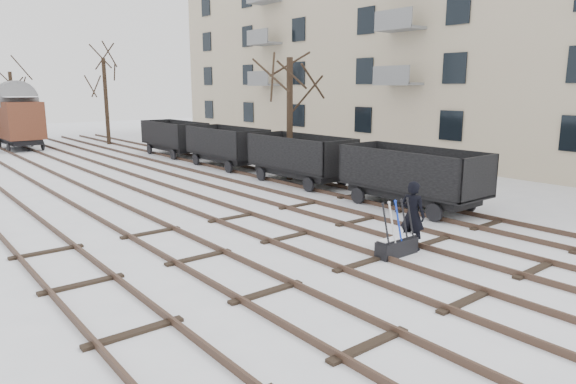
{
  "coord_description": "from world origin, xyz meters",
  "views": [
    {
      "loc": [
        -9.23,
        -8.51,
        4.43
      ],
      "look_at": [
        0.64,
        3.78,
        1.2
      ],
      "focal_mm": 32.0,
      "sensor_mm": 36.0,
      "label": 1
    }
  ],
  "objects_px": {
    "ground_frame": "(397,245)",
    "box_van_wagon": "(18,119)",
    "freight_wagon_a": "(411,186)",
    "worker": "(413,215)"
  },
  "relations": [
    {
      "from": "ground_frame",
      "to": "worker",
      "type": "xyz_separation_m",
      "value": [
        0.75,
        0.1,
        0.68
      ]
    },
    {
      "from": "freight_wagon_a",
      "to": "box_van_wagon",
      "type": "relative_size",
      "value": 1.08
    },
    {
      "from": "worker",
      "to": "ground_frame",
      "type": "bearing_deg",
      "value": 84.3
    },
    {
      "from": "ground_frame",
      "to": "freight_wagon_a",
      "type": "distance_m",
      "value": 5.77
    },
    {
      "from": "ground_frame",
      "to": "freight_wagon_a",
      "type": "relative_size",
      "value": 0.27
    },
    {
      "from": "ground_frame",
      "to": "worker",
      "type": "height_order",
      "value": "worker"
    },
    {
      "from": "ground_frame",
      "to": "freight_wagon_a",
      "type": "bearing_deg",
      "value": 34.25
    },
    {
      "from": "ground_frame",
      "to": "box_van_wagon",
      "type": "height_order",
      "value": "box_van_wagon"
    },
    {
      "from": "ground_frame",
      "to": "freight_wagon_a",
      "type": "xyz_separation_m",
      "value": [
        4.74,
        3.24,
        0.57
      ]
    },
    {
      "from": "ground_frame",
      "to": "box_van_wagon",
      "type": "relative_size",
      "value": 0.3
    }
  ]
}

